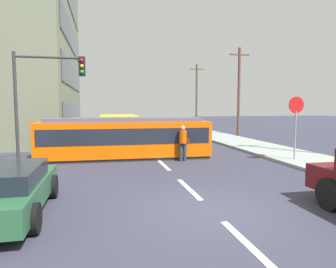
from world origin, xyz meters
TOP-DOWN VIEW (x-y plane):
  - ground_plane at (0.00, 10.00)m, footprint 120.00×120.00m
  - sidewalk_curb_right at (6.80, 6.00)m, footprint 3.20×36.00m
  - lane_stripe_0 at (0.00, -2.00)m, footprint 0.16×2.40m
  - lane_stripe_1 at (0.00, 2.00)m, footprint 0.16×2.40m
  - lane_stripe_2 at (0.00, 6.00)m, footprint 0.16×2.40m
  - lane_stripe_3 at (0.00, 14.27)m, footprint 0.16×2.40m
  - lane_stripe_4 at (0.00, 20.27)m, footprint 0.16×2.40m
  - streetcar_tram at (-1.50, 8.27)m, footprint 8.29×2.69m
  - city_bus at (-1.46, 14.89)m, footprint 2.66×5.53m
  - pedestrian_crossing at (1.09, 6.76)m, footprint 0.51×0.36m
  - parked_sedan_near at (-4.86, 0.64)m, footprint 1.97×4.22m
  - parked_sedan_mid at (-5.05, 12.23)m, footprint 2.09×4.58m
  - parked_sedan_far at (-5.13, 19.19)m, footprint 2.18×4.41m
  - stop_sign at (6.05, 5.38)m, footprint 0.76×0.07m
  - traffic_light_mast at (-5.02, 7.21)m, footprint 2.99×0.33m
  - utility_pole_mid at (9.23, 18.10)m, footprint 1.80×0.24m
  - utility_pole_far at (9.12, 30.02)m, footprint 1.80×0.24m

SIDE VIEW (x-z plane):
  - ground_plane at x=0.00m, z-range 0.00..0.00m
  - lane_stripe_0 at x=0.00m, z-range 0.00..0.01m
  - lane_stripe_1 at x=0.00m, z-range 0.00..0.01m
  - lane_stripe_2 at x=0.00m, z-range 0.00..0.01m
  - lane_stripe_3 at x=0.00m, z-range 0.00..0.01m
  - lane_stripe_4 at x=0.00m, z-range 0.00..0.01m
  - sidewalk_curb_right at x=6.80m, z-range 0.00..0.14m
  - parked_sedan_near at x=-4.86m, z-range 0.03..1.22m
  - parked_sedan_mid at x=-5.05m, z-range 0.03..1.22m
  - parked_sedan_far at x=-5.13m, z-range 0.03..1.22m
  - pedestrian_crossing at x=1.09m, z-range 0.11..1.78m
  - streetcar_tram at x=-1.50m, z-range 0.03..2.06m
  - city_bus at x=-1.46m, z-range 0.14..2.08m
  - stop_sign at x=6.05m, z-range 0.75..3.63m
  - traffic_light_mast at x=-5.02m, z-range 1.00..5.89m
  - utility_pole_mid at x=9.23m, z-range 0.18..7.86m
  - utility_pole_far at x=9.12m, z-range 0.18..8.04m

